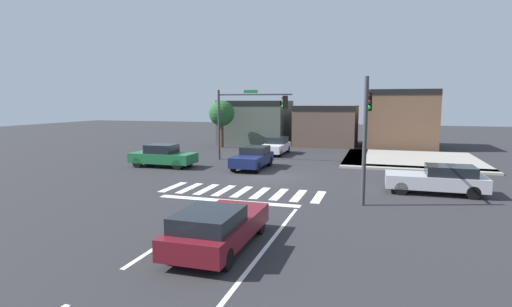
% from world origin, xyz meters
% --- Properties ---
extents(ground_plane, '(120.00, 120.00, 0.00)m').
position_xyz_m(ground_plane, '(0.00, 0.00, 0.00)').
color(ground_plane, '#2B2B2D').
extents(crosswalk_near, '(8.21, 2.59, 0.01)m').
position_xyz_m(crosswalk_near, '(0.00, -4.50, 0.00)').
color(crosswalk_near, silver).
rests_on(crosswalk_near, ground_plane).
extents(lane_markings, '(6.80, 24.25, 0.01)m').
position_xyz_m(lane_markings, '(1.06, -12.74, 0.00)').
color(lane_markings, white).
rests_on(lane_markings, ground_plane).
extents(bike_detector_marking, '(1.06, 1.06, 0.01)m').
position_xyz_m(bike_detector_marking, '(1.35, -8.84, 0.00)').
color(bike_detector_marking, yellow).
rests_on(bike_detector_marking, ground_plane).
extents(curb_corner_northeast, '(10.00, 10.60, 0.15)m').
position_xyz_m(curb_corner_northeast, '(8.49, 9.42, 0.07)').
color(curb_corner_northeast, '#9E998E').
rests_on(curb_corner_northeast, ground_plane).
extents(storefront_row, '(21.79, 6.89, 5.69)m').
position_xyz_m(storefront_row, '(1.67, 19.30, 2.48)').
color(storefront_row, '#4C564C').
rests_on(storefront_row, ground_plane).
extents(traffic_signal_northwest, '(5.92, 0.32, 5.44)m').
position_xyz_m(traffic_signal_northwest, '(-3.12, 5.97, 3.85)').
color(traffic_signal_northwest, '#383A3D').
rests_on(traffic_signal_northwest, ground_plane).
extents(traffic_signal_southeast, '(0.32, 5.69, 5.61)m').
position_xyz_m(traffic_signal_southeast, '(5.97, -3.48, 3.87)').
color(traffic_signal_southeast, '#383A3D').
rests_on(traffic_signal_southeast, ground_plane).
extents(car_green, '(4.51, 1.90, 1.58)m').
position_xyz_m(car_green, '(-7.85, 1.33, 0.78)').
color(car_green, '#1E6638').
rests_on(car_green, ground_plane).
extents(car_maroon, '(1.92, 4.70, 1.37)m').
position_xyz_m(car_maroon, '(1.88, -12.27, 0.70)').
color(car_maroon, maroon).
rests_on(car_maroon, ground_plane).
extents(car_white, '(1.80, 4.50, 1.45)m').
position_xyz_m(car_white, '(-2.01, 10.35, 0.72)').
color(car_white, white).
rests_on(car_white, ground_plane).
extents(car_silver, '(4.67, 1.88, 1.43)m').
position_xyz_m(car_silver, '(9.43, -2.03, 0.73)').
color(car_silver, '#B7BABF').
rests_on(car_silver, ground_plane).
extents(car_navy, '(1.87, 4.41, 1.46)m').
position_xyz_m(car_navy, '(-1.63, 2.54, 0.75)').
color(car_navy, '#141E4C').
rests_on(car_navy, ground_plane).
extents(roadside_tree, '(2.55, 2.55, 4.67)m').
position_xyz_m(roadside_tree, '(-8.50, 14.00, 3.36)').
color(roadside_tree, '#4C3823').
rests_on(roadside_tree, ground_plane).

